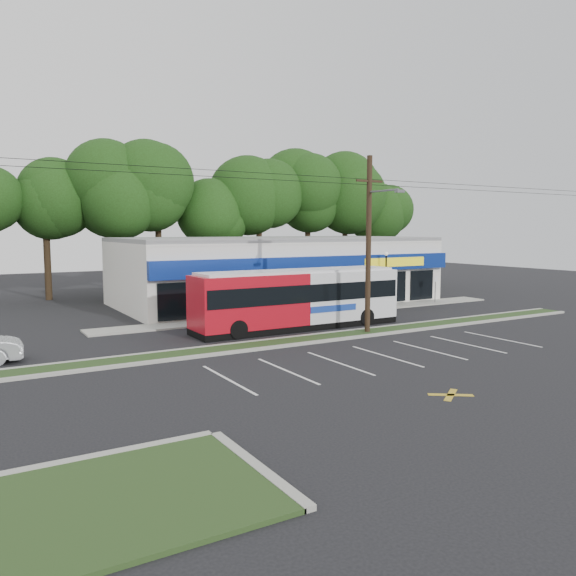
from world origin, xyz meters
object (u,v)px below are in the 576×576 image
(lamp_post, at_px, (386,273))
(car_dark, at_px, (344,309))
(pedestrian_b, at_px, (381,302))
(pedestrian_a, at_px, (377,300))
(utility_pole, at_px, (367,239))
(metrobus, at_px, (298,297))
(sign_post, at_px, (436,284))

(lamp_post, xyz_separation_m, car_dark, (-6.33, -3.30, -1.91))
(pedestrian_b, bearing_deg, lamp_post, -120.44)
(car_dark, distance_m, pedestrian_a, 4.75)
(utility_pole, xyz_separation_m, car_dark, (1.84, 4.57, -4.65))
(car_dark, bearing_deg, metrobus, 112.19)
(car_dark, relative_size, pedestrian_b, 2.88)
(lamp_post, relative_size, car_dark, 0.95)
(lamp_post, height_order, car_dark, lamp_post)
(utility_pole, height_order, pedestrian_a, utility_pole)
(utility_pole, xyz_separation_m, pedestrian_a, (6.17, 6.52, -4.52))
(car_dark, distance_m, pedestrian_b, 4.58)
(car_dark, bearing_deg, lamp_post, -53.85)
(utility_pole, bearing_deg, lamp_post, 43.95)
(car_dark, xyz_separation_m, pedestrian_a, (4.33, 1.94, 0.13))
(metrobus, bearing_deg, pedestrian_a, 19.21)
(utility_pole, xyz_separation_m, lamp_post, (8.17, 7.87, -2.74))
(utility_pole, distance_m, pedestrian_a, 10.05)
(lamp_post, xyz_separation_m, metrobus, (-10.47, -4.30, -0.80))
(car_dark, xyz_separation_m, pedestrian_b, (4.33, 1.50, 0.02))
(sign_post, distance_m, metrobus, 16.00)
(car_dark, bearing_deg, pedestrian_b, -62.24)
(metrobus, xyz_separation_m, pedestrian_b, (8.47, 2.50, -1.09))
(sign_post, bearing_deg, pedestrian_a, -170.83)
(lamp_post, height_order, metrobus, lamp_post)
(sign_post, bearing_deg, lamp_post, 177.42)
(sign_post, relative_size, pedestrian_b, 1.43)
(pedestrian_a, bearing_deg, sign_post, 146.61)
(utility_pole, relative_size, pedestrian_b, 32.10)
(lamp_post, distance_m, pedestrian_b, 3.29)
(lamp_post, height_order, pedestrian_b, lamp_post)
(pedestrian_a, bearing_deg, pedestrian_b, 47.44)
(pedestrian_a, distance_m, pedestrian_b, 0.45)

